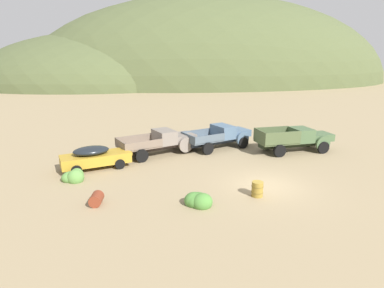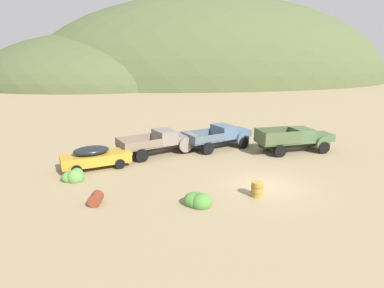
{
  "view_description": "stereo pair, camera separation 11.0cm",
  "coord_description": "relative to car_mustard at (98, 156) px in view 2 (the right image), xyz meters",
  "views": [
    {
      "loc": [
        -8.27,
        -15.86,
        7.21
      ],
      "look_at": [
        -3.44,
        4.42,
        1.59
      ],
      "focal_mm": 29.63,
      "sensor_mm": 36.0,
      "label": 1
    },
    {
      "loc": [
        -8.16,
        -15.89,
        7.21
      ],
      "look_at": [
        -3.44,
        4.42,
        1.59
      ],
      "focal_mm": 29.63,
      "sensor_mm": 36.0,
      "label": 2
    }
  ],
  "objects": [
    {
      "name": "truck_primer_gray",
      "position": [
        4.79,
        2.35,
        0.19
      ],
      "size": [
        6.4,
        3.89,
        1.89
      ],
      "rotation": [
        0.0,
        0.0,
        0.31
      ],
      "color": "#3D322D",
      "rests_on": "ground"
    },
    {
      "name": "bush_near_barrel",
      "position": [
        18.46,
        4.83,
        -0.57
      ],
      "size": [
        1.23,
        1.3,
        1.0
      ],
      "color": "olive",
      "rests_on": "ground"
    },
    {
      "name": "car_mustard",
      "position": [
        0.0,
        0.0,
        0.0
      ],
      "size": [
        5.01,
        2.73,
        1.57
      ],
      "rotation": [
        0.0,
        0.0,
        0.23
      ],
      "color": "#B28928",
      "rests_on": "ground"
    },
    {
      "name": "oil_drum_by_truck",
      "position": [
        8.58,
        -6.79,
        -0.4
      ],
      "size": [
        0.66,
        0.66,
        0.83
      ],
      "color": "olive",
      "rests_on": "ground"
    },
    {
      "name": "truck_chalk_blue",
      "position": [
        9.87,
        3.02,
        0.18
      ],
      "size": [
        6.09,
        3.82,
        1.89
      ],
      "rotation": [
        0.0,
        0.0,
        0.3
      ],
      "color": "#262D39",
      "rests_on": "ground"
    },
    {
      "name": "bush_front_right",
      "position": [
        -1.33,
        -2.12,
        -0.57
      ],
      "size": [
        1.36,
        1.23,
        0.99
      ],
      "color": "#5B8E42",
      "rests_on": "ground"
    },
    {
      "name": "ground_plane",
      "position": [
        9.74,
        -5.54,
        -0.82
      ],
      "size": [
        300.0,
        300.0,
        0.0
      ],
      "primitive_type": "plane",
      "color": "#998460"
    },
    {
      "name": "oil_drum_tipped",
      "position": [
        0.17,
        -5.85,
        -0.5
      ],
      "size": [
        0.76,
        0.94,
        0.62
      ],
      "color": "brown",
      "rests_on": "ground"
    },
    {
      "name": "hill_center",
      "position": [
        32.93,
        77.98,
        -0.82
      ],
      "size": [
        113.64,
        65.95,
        51.49
      ],
      "primitive_type": "ellipsoid",
      "color": "#4C5633",
      "rests_on": "ground"
    },
    {
      "name": "bush_lone_scrub",
      "position": [
        9.43,
        5.19,
        -0.57
      ],
      "size": [
        1.37,
        0.97,
        0.96
      ],
      "color": "#4C8438",
      "rests_on": "ground"
    },
    {
      "name": "truck_weathered_green",
      "position": [
        15.5,
        0.48,
        0.2
      ],
      "size": [
        6.24,
        2.4,
        1.91
      ],
      "rotation": [
        0.0,
        0.0,
        0.02
      ],
      "color": "#232B1B",
      "rests_on": "ground"
    },
    {
      "name": "hill_far_left",
      "position": [
        -0.79,
        78.2,
        -0.82
      ],
      "size": [
        71.83,
        59.46,
        29.66
      ],
      "primitive_type": "ellipsoid",
      "color": "#4C5633",
      "rests_on": "ground"
    },
    {
      "name": "bush_front_left",
      "position": [
        5.19,
        -7.11,
        -0.58
      ],
      "size": [
        1.38,
        1.28,
        0.9
      ],
      "color": "#4C8438",
      "rests_on": "ground"
    }
  ]
}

